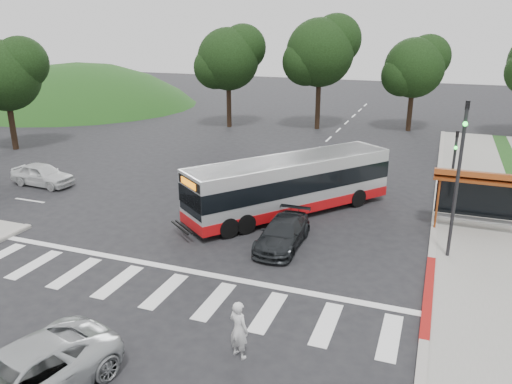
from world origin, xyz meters
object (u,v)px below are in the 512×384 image
at_px(transit_bus, 291,186).
at_px(silver_suv_south, 18,380).
at_px(pedestrian, 239,329).
at_px(dark_sedan, 283,233).

relative_size(transit_bus, silver_suv_south, 2.12).
bearing_deg(silver_suv_south, transit_bus, 95.85).
bearing_deg(transit_bus, silver_suv_south, -61.39).
height_order(transit_bus, silver_suv_south, transit_bus).
distance_m(transit_bus, silver_suv_south, 15.69).
bearing_deg(silver_suv_south, pedestrian, 54.90).
bearing_deg(dark_sedan, silver_suv_south, -106.70).
distance_m(transit_bus, dark_sedan, 4.18).
height_order(pedestrian, silver_suv_south, pedestrian).
xyz_separation_m(pedestrian, silver_suv_south, (-4.47, -3.75, -0.17)).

